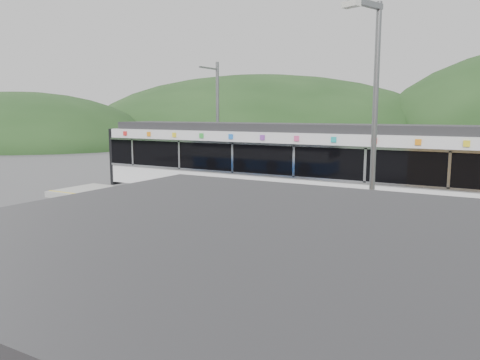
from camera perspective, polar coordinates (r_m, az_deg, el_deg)
The scene contains 7 objects.
ground at distance 15.91m, azimuth 1.85°, elevation -7.28°, with size 120.00×120.00×0.00m, color #4C4C4F.
hills at distance 19.31m, azimuth 26.28°, elevation -5.36°, with size 146.00×149.00×26.00m.
platform at distance 18.76m, azimuth 6.63°, elevation -4.46°, with size 26.00×3.20×0.30m, color #9E9E99.
yellow_line at distance 17.57m, azimuth 4.95°, elevation -4.78°, with size 26.00×0.10×0.01m, color yellow.
train at distance 21.32m, azimuth 6.99°, elevation 2.28°, with size 20.44×3.01×3.74m.
catenary_mast_west at distance 26.27m, azimuth -2.79°, elevation 6.91°, with size 0.18×1.80×7.00m.
lamp_post at distance 10.72m, azimuth 15.90°, elevation 6.18°, with size 0.48×1.19×6.60m.
Camera 1 is at (7.23, -13.52, 4.25)m, focal length 35.00 mm.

